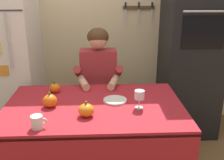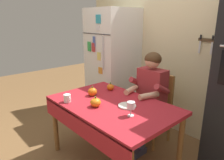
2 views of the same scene
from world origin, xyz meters
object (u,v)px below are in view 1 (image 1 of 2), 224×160
(seated_person, at_px, (99,80))
(pumpkin_small, at_px, (86,110))
(chair_behind_person, at_px, (99,94))
(wine_glass, at_px, (139,96))
(pumpkin_medium, at_px, (55,88))
(refrigerator, at_px, (5,58))
(pumpkin_large, at_px, (50,101))
(dining_table, at_px, (94,115))
(wall_oven, at_px, (192,42))
(coffee_mug, at_px, (37,122))
(serving_tray, at_px, (115,100))

(seated_person, distance_m, pumpkin_small, 0.78)
(chair_behind_person, relative_size, wine_glass, 6.52)
(seated_person, bearing_deg, pumpkin_medium, -141.20)
(wine_glass, height_order, pumpkin_medium, wine_glass)
(wine_glass, distance_m, pumpkin_medium, 0.78)
(refrigerator, distance_m, pumpkin_large, 1.08)
(pumpkin_small, bearing_deg, pumpkin_medium, 121.92)
(dining_table, height_order, wine_glass, wine_glass)
(pumpkin_medium, bearing_deg, wall_oven, 24.17)
(wine_glass, xyz_separation_m, pumpkin_large, (-0.68, 0.05, -0.05))
(pumpkin_large, bearing_deg, chair_behind_person, 64.74)
(pumpkin_large, xyz_separation_m, pumpkin_medium, (-0.01, 0.30, -0.01))
(wall_oven, bearing_deg, dining_table, -138.69)
(dining_table, relative_size, wine_glass, 9.81)
(refrigerator, height_order, coffee_mug, refrigerator)
(dining_table, bearing_deg, pumpkin_large, -180.00)
(chair_behind_person, distance_m, pumpkin_large, 0.92)
(pumpkin_small, distance_m, serving_tray, 0.34)
(dining_table, height_order, seated_person, seated_person)
(refrigerator, distance_m, seated_person, 1.04)
(serving_tray, bearing_deg, refrigerator, 144.36)
(coffee_mug, relative_size, pumpkin_medium, 1.04)
(serving_tray, bearing_deg, seated_person, 104.26)
(chair_behind_person, xyz_separation_m, pumpkin_large, (-0.37, -0.79, 0.28))
(pumpkin_large, bearing_deg, serving_tray, 8.91)
(pumpkin_medium, relative_size, pumpkin_small, 0.89)
(seated_person, height_order, serving_tray, seated_person)
(wine_glass, bearing_deg, serving_tray, 142.76)
(refrigerator, bearing_deg, pumpkin_small, -49.56)
(pumpkin_medium, xyz_separation_m, serving_tray, (0.51, -0.22, -0.03))
(refrigerator, relative_size, wall_oven, 0.86)
(refrigerator, relative_size, chair_behind_person, 1.94)
(coffee_mug, xyz_separation_m, wine_glass, (0.71, 0.27, 0.06))
(coffee_mug, xyz_separation_m, pumpkin_large, (0.03, 0.33, 0.01))
(refrigerator, distance_m, dining_table, 1.32)
(seated_person, relative_size, wine_glass, 8.72)
(chair_behind_person, distance_m, wine_glass, 0.96)
(wall_oven, bearing_deg, pumpkin_medium, -155.83)
(serving_tray, bearing_deg, dining_table, -155.05)
(seated_person, xyz_separation_m, serving_tray, (0.13, -0.52, 0.01))
(pumpkin_large, bearing_deg, pumpkin_small, -31.06)
(pumpkin_large, bearing_deg, seated_person, 58.22)
(coffee_mug, relative_size, serving_tray, 0.57)
(chair_behind_person, xyz_separation_m, coffee_mug, (-0.40, -1.12, 0.27))
(dining_table, relative_size, chair_behind_person, 1.51)
(chair_behind_person, bearing_deg, dining_table, -92.71)
(wall_oven, relative_size, coffee_mug, 19.49)
(wall_oven, xyz_separation_m, seated_person, (-1.01, -0.32, -0.31))
(refrigerator, bearing_deg, coffee_mug, -64.20)
(refrigerator, relative_size, pumpkin_small, 15.51)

